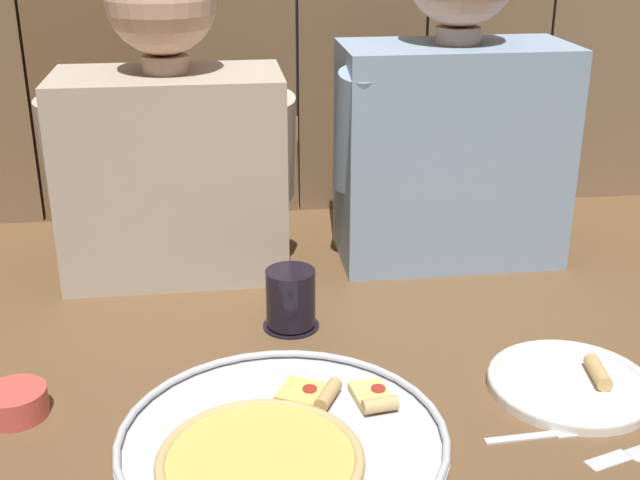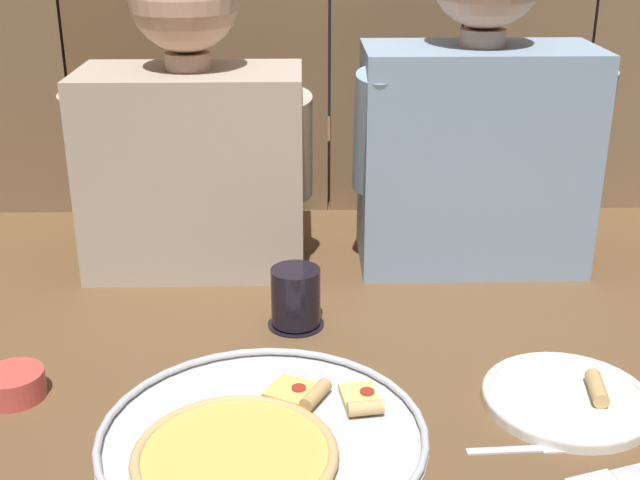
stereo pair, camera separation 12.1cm
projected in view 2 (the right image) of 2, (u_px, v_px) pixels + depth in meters
The scene contains 9 objects.
ground_plane at pixel (345, 382), 1.19m from camera, with size 3.20×3.20×0.00m, color brown.
pizza_tray at pixel (256, 440), 1.05m from camera, with size 0.42×0.42×0.03m.
dinner_plate at pixel (568, 398), 1.14m from camera, with size 0.23×0.23×0.03m.
drinking_glass at pixel (296, 298), 1.33m from camera, with size 0.09×0.09×0.10m.
dipping_bowl at pixel (14, 383), 1.15m from camera, with size 0.09×0.09×0.04m.
table_fork at pixel (523, 449), 1.04m from camera, with size 0.13×0.02×0.01m.
table_knife at pixel (624, 471), 1.00m from camera, with size 0.15×0.06×0.01m.
diner_left at pixel (191, 125), 1.49m from camera, with size 0.43×0.22×0.59m.
diner_right at pixel (478, 107), 1.49m from camera, with size 0.45×0.21×0.64m.
Camera 2 is at (-0.06, -1.02, 0.64)m, focal length 46.69 mm.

